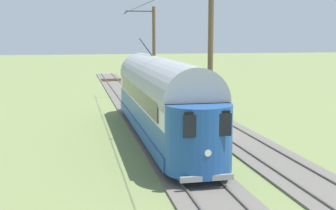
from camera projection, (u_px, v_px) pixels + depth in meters
ground_plane at (195, 135)px, 24.17m from camera, size 220.00×220.00×0.00m
track_streetcar_siding at (228, 131)px, 24.88m from camera, size 2.80×80.00×0.18m
track_adjacent_siding at (158, 135)px, 24.05m from camera, size 2.80×80.00×0.18m
vintage_streetcar at (160, 96)px, 23.25m from camera, size 2.65×17.36×5.12m
catenary_pole_foreground at (153, 51)px, 38.13m from camera, size 2.67×0.28×7.95m
catenary_pole_mid_near at (209, 62)px, 22.42m from camera, size 2.67×0.28×7.95m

